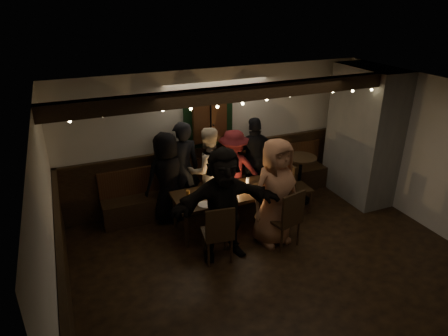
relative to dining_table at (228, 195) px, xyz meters
name	(u,v)px	position (x,y,z in m)	size (l,w,h in m)	color
room	(294,159)	(1.31, 0.02, 0.45)	(6.02, 5.01, 2.62)	black
dining_table	(228,195)	(0.00, 0.00, 0.00)	(1.91, 0.82, 0.83)	black
chair_near_left	(219,231)	(-0.54, -0.88, -0.07)	(0.50, 0.50, 0.98)	black
chair_near_right	(287,216)	(0.62, -0.94, -0.05)	(0.56, 0.56, 1.02)	black
chair_end	(293,184)	(1.31, 0.00, -0.05)	(0.47, 0.47, 1.02)	black
high_top	(300,173)	(1.67, 0.34, -0.03)	(0.59, 0.59, 0.94)	black
person_a	(167,177)	(-0.89, 0.67, 0.21)	(0.81, 0.53, 1.66)	black
person_b	(183,169)	(-0.57, 0.77, 0.27)	(0.65, 0.43, 1.79)	black
person_c	(208,170)	(-0.13, 0.67, 0.21)	(0.81, 0.63, 1.66)	#BDAC96
person_d	(233,169)	(0.39, 0.66, 0.15)	(0.99, 0.57, 1.54)	#4B1216
person_e	(255,160)	(0.88, 0.76, 0.22)	(0.99, 0.41, 1.69)	black
person_f	(224,204)	(-0.40, -0.75, 0.29)	(1.69, 0.54, 1.83)	black
person_g	(275,193)	(0.51, -0.70, 0.28)	(0.89, 0.58, 1.81)	#A96E4B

